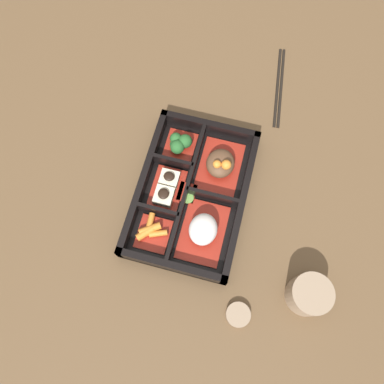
{
  "coord_description": "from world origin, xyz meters",
  "views": [
    {
      "loc": [
        0.26,
        0.07,
        0.78
      ],
      "look_at": [
        0.0,
        0.0,
        0.03
      ],
      "focal_mm": 35.0,
      "sensor_mm": 36.0,
      "label": 1
    }
  ],
  "objects_px": {
    "sauce_dish": "(238,315)",
    "chopsticks": "(279,86)",
    "bowl_rice": "(203,230)",
    "tea_cup": "(309,294)"
  },
  "relations": [
    {
      "from": "bowl_rice",
      "to": "chopsticks",
      "type": "distance_m",
      "value": 0.42
    },
    {
      "from": "chopsticks",
      "to": "sauce_dish",
      "type": "xyz_separation_m",
      "value": [
        0.54,
        0.02,
        0.0
      ]
    },
    {
      "from": "tea_cup",
      "to": "sauce_dish",
      "type": "bearing_deg",
      "value": -60.26
    },
    {
      "from": "bowl_rice",
      "to": "sauce_dish",
      "type": "xyz_separation_m",
      "value": [
        0.14,
        0.11,
        -0.03
      ]
    },
    {
      "from": "chopsticks",
      "to": "bowl_rice",
      "type": "bearing_deg",
      "value": -12.79
    },
    {
      "from": "tea_cup",
      "to": "sauce_dish",
      "type": "relative_size",
      "value": 1.65
    },
    {
      "from": "bowl_rice",
      "to": "tea_cup",
      "type": "bearing_deg",
      "value": 72.63
    },
    {
      "from": "chopsticks",
      "to": "tea_cup",
      "type": "bearing_deg",
      "value": 16.09
    },
    {
      "from": "tea_cup",
      "to": "chopsticks",
      "type": "height_order",
      "value": "tea_cup"
    },
    {
      "from": "sauce_dish",
      "to": "chopsticks",
      "type": "bearing_deg",
      "value": -178.35
    }
  ]
}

